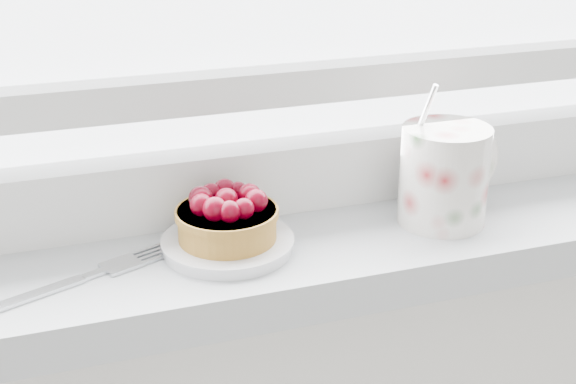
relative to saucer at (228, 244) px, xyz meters
name	(u,v)px	position (x,y,z in m)	size (l,w,h in m)	color
saucer	(228,244)	(0.00, 0.00, 0.00)	(0.12, 0.12, 0.01)	silver
raspberry_tart	(227,216)	(0.00, 0.00, 0.03)	(0.10, 0.10, 0.05)	#92611F
floral_mug	(446,172)	(0.22, -0.01, 0.05)	(0.13, 0.11, 0.14)	silver
fork	(63,285)	(-0.15, -0.02, 0.00)	(0.21, 0.10, 0.00)	silver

